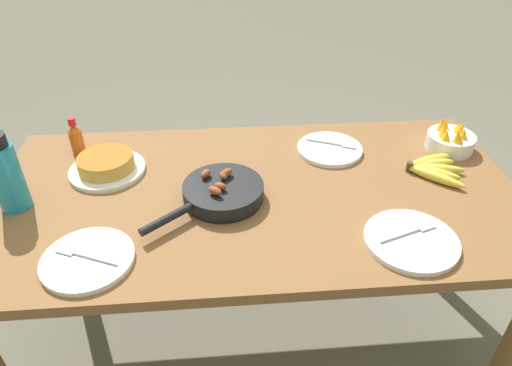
{
  "coord_description": "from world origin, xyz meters",
  "views": [
    {
      "loc": [
        -0.09,
        -1.16,
        1.58
      ],
      "look_at": [
        0.0,
        0.0,
        0.75
      ],
      "focal_mm": 32.0,
      "sensor_mm": 36.0,
      "label": 1
    }
  ],
  "objects_px": {
    "empty_plate_far_right": "(330,149)",
    "water_bottle": "(6,175)",
    "empty_plate_near_front": "(411,240)",
    "empty_plate_far_left": "(88,260)",
    "hot_sauce_bottle": "(76,138)",
    "skillet": "(222,192)",
    "banana_bunch": "(432,168)",
    "frittata_plate_center": "(107,165)",
    "fruit_bowl_mango": "(451,139)"
  },
  "relations": [
    {
      "from": "empty_plate_far_right",
      "to": "water_bottle",
      "type": "relative_size",
      "value": 0.95
    },
    {
      "from": "empty_plate_far_left",
      "to": "hot_sauce_bottle",
      "type": "relative_size",
      "value": 1.75
    },
    {
      "from": "banana_bunch",
      "to": "skillet",
      "type": "distance_m",
      "value": 0.71
    },
    {
      "from": "skillet",
      "to": "hot_sauce_bottle",
      "type": "height_order",
      "value": "hot_sauce_bottle"
    },
    {
      "from": "hot_sauce_bottle",
      "to": "skillet",
      "type": "bearing_deg",
      "value": -32.32
    },
    {
      "from": "empty_plate_near_front",
      "to": "fruit_bowl_mango",
      "type": "bearing_deg",
      "value": 56.58
    },
    {
      "from": "frittata_plate_center",
      "to": "hot_sauce_bottle",
      "type": "bearing_deg",
      "value": 132.37
    },
    {
      "from": "empty_plate_near_front",
      "to": "water_bottle",
      "type": "height_order",
      "value": "water_bottle"
    },
    {
      "from": "empty_plate_near_front",
      "to": "empty_plate_far_left",
      "type": "relative_size",
      "value": 1.06
    },
    {
      "from": "banana_bunch",
      "to": "empty_plate_near_front",
      "type": "relative_size",
      "value": 0.83
    },
    {
      "from": "skillet",
      "to": "water_bottle",
      "type": "relative_size",
      "value": 1.46
    },
    {
      "from": "frittata_plate_center",
      "to": "empty_plate_far_left",
      "type": "height_order",
      "value": "frittata_plate_center"
    },
    {
      "from": "banana_bunch",
      "to": "water_bottle",
      "type": "xyz_separation_m",
      "value": [
        -1.32,
        -0.08,
        0.1
      ]
    },
    {
      "from": "fruit_bowl_mango",
      "to": "empty_plate_far_left",
      "type": "bearing_deg",
      "value": -157.98
    },
    {
      "from": "banana_bunch",
      "to": "skillet",
      "type": "bearing_deg",
      "value": -172.51
    },
    {
      "from": "empty_plate_near_front",
      "to": "water_bottle",
      "type": "distance_m",
      "value": 1.16
    },
    {
      "from": "frittata_plate_center",
      "to": "water_bottle",
      "type": "relative_size",
      "value": 1.01
    },
    {
      "from": "skillet",
      "to": "empty_plate_near_front",
      "type": "xyz_separation_m",
      "value": [
        0.51,
        -0.24,
        -0.02
      ]
    },
    {
      "from": "empty_plate_far_right",
      "to": "fruit_bowl_mango",
      "type": "xyz_separation_m",
      "value": [
        0.43,
        -0.02,
        0.03
      ]
    },
    {
      "from": "empty_plate_far_left",
      "to": "hot_sauce_bottle",
      "type": "xyz_separation_m",
      "value": [
        -0.15,
        0.56,
        0.05
      ]
    },
    {
      "from": "empty_plate_far_left",
      "to": "empty_plate_near_front",
      "type": "bearing_deg",
      "value": 0.17
    },
    {
      "from": "banana_bunch",
      "to": "hot_sauce_bottle",
      "type": "xyz_separation_m",
      "value": [
        -1.21,
        0.23,
        0.04
      ]
    },
    {
      "from": "skillet",
      "to": "water_bottle",
      "type": "distance_m",
      "value": 0.62
    },
    {
      "from": "skillet",
      "to": "empty_plate_far_right",
      "type": "height_order",
      "value": "skillet"
    },
    {
      "from": "banana_bunch",
      "to": "hot_sauce_bottle",
      "type": "bearing_deg",
      "value": 169.38
    },
    {
      "from": "empty_plate_far_right",
      "to": "fruit_bowl_mango",
      "type": "distance_m",
      "value": 0.43
    },
    {
      "from": "skillet",
      "to": "water_bottle",
      "type": "height_order",
      "value": "water_bottle"
    },
    {
      "from": "water_bottle",
      "to": "hot_sauce_bottle",
      "type": "relative_size",
      "value": 1.79
    },
    {
      "from": "empty_plate_near_front",
      "to": "empty_plate_far_right",
      "type": "height_order",
      "value": "same"
    },
    {
      "from": "empty_plate_far_right",
      "to": "water_bottle",
      "type": "height_order",
      "value": "water_bottle"
    },
    {
      "from": "empty_plate_far_left",
      "to": "fruit_bowl_mango",
      "type": "xyz_separation_m",
      "value": [
        1.18,
        0.48,
        0.03
      ]
    },
    {
      "from": "banana_bunch",
      "to": "empty_plate_far_left",
      "type": "height_order",
      "value": "banana_bunch"
    },
    {
      "from": "empty_plate_far_right",
      "to": "skillet",
      "type": "bearing_deg",
      "value": -146.92
    },
    {
      "from": "skillet",
      "to": "frittata_plate_center",
      "type": "relative_size",
      "value": 1.44
    },
    {
      "from": "empty_plate_near_front",
      "to": "empty_plate_far_right",
      "type": "relative_size",
      "value": 1.1
    },
    {
      "from": "banana_bunch",
      "to": "empty_plate_far_left",
      "type": "relative_size",
      "value": 0.88
    },
    {
      "from": "water_bottle",
      "to": "fruit_bowl_mango",
      "type": "bearing_deg",
      "value": 8.66
    },
    {
      "from": "banana_bunch",
      "to": "water_bottle",
      "type": "distance_m",
      "value": 1.33
    },
    {
      "from": "banana_bunch",
      "to": "empty_plate_far_left",
      "type": "distance_m",
      "value": 1.11
    },
    {
      "from": "skillet",
      "to": "frittata_plate_center",
      "type": "distance_m",
      "value": 0.42
    },
    {
      "from": "empty_plate_near_front",
      "to": "empty_plate_far_right",
      "type": "distance_m",
      "value": 0.51
    },
    {
      "from": "skillet",
      "to": "frittata_plate_center",
      "type": "bearing_deg",
      "value": -64.56
    },
    {
      "from": "banana_bunch",
      "to": "frittata_plate_center",
      "type": "relative_size",
      "value": 0.85
    },
    {
      "from": "skillet",
      "to": "water_bottle",
      "type": "bearing_deg",
      "value": -40.41
    },
    {
      "from": "empty_plate_near_front",
      "to": "hot_sauce_bottle",
      "type": "bearing_deg",
      "value": 151.28
    },
    {
      "from": "frittata_plate_center",
      "to": "empty_plate_near_front",
      "type": "distance_m",
      "value": 0.98
    },
    {
      "from": "empty_plate_far_left",
      "to": "fruit_bowl_mango",
      "type": "bearing_deg",
      "value": 22.02
    },
    {
      "from": "fruit_bowl_mango",
      "to": "empty_plate_far_right",
      "type": "bearing_deg",
      "value": 177.51
    },
    {
      "from": "frittata_plate_center",
      "to": "empty_plate_far_right",
      "type": "bearing_deg",
      "value": 5.38
    },
    {
      "from": "empty_plate_far_right",
      "to": "hot_sauce_bottle",
      "type": "relative_size",
      "value": 1.7
    }
  ]
}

